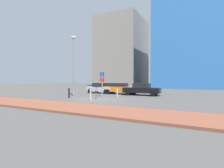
# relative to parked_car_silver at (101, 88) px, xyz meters

# --- Properties ---
(ground_plane) EXTENTS (120.00, 120.00, 0.00)m
(ground_plane) POSITION_rel_parked_car_silver_xyz_m (3.72, -6.90, -0.76)
(ground_plane) COLOR #4C4947
(sidewalk_brick) EXTENTS (40.00, 3.24, 0.14)m
(sidewalk_brick) POSITION_rel_parked_car_silver_xyz_m (3.72, -12.12, -0.69)
(sidewalk_brick) COLOR brown
(sidewalk_brick) RESTS_ON ground
(parked_car_silver) EXTENTS (3.96, 2.00, 1.46)m
(parked_car_silver) POSITION_rel_parked_car_silver_xyz_m (0.00, 0.00, 0.00)
(parked_car_silver) COLOR #B7BABF
(parked_car_silver) RESTS_ON ground
(parked_car_orange) EXTENTS (4.64, 2.02, 1.47)m
(parked_car_orange) POSITION_rel_parked_car_silver_xyz_m (3.06, 0.05, 0.02)
(parked_car_orange) COLOR orange
(parked_car_orange) RESTS_ON ground
(parked_car_black) EXTENTS (4.62, 2.05, 1.51)m
(parked_car_black) POSITION_rel_parked_car_silver_xyz_m (6.21, -0.49, 0.01)
(parked_car_black) COLOR black
(parked_car_black) RESTS_ON ground
(parking_sign_post) EXTENTS (0.60, 0.10, 2.86)m
(parking_sign_post) POSITION_rel_parked_car_silver_xyz_m (2.72, -4.27, 1.04)
(parking_sign_post) COLOR gray
(parking_sign_post) RESTS_ON ground
(parking_meter) EXTENTS (0.18, 0.14, 1.45)m
(parking_meter) POSITION_rel_parked_car_silver_xyz_m (3.29, -6.43, 0.18)
(parking_meter) COLOR #4C4C51
(parking_meter) RESTS_ON ground
(street_lamp) EXTENTS (0.70, 0.36, 7.08)m
(street_lamp) POSITION_rel_parked_car_silver_xyz_m (-0.68, -5.15, 3.40)
(street_lamp) COLOR gray
(street_lamp) RESTS_ON ground
(traffic_bollard_near) EXTENTS (0.18, 0.18, 1.04)m
(traffic_bollard_near) POSITION_rel_parked_car_silver_xyz_m (0.12, -6.88, -0.24)
(traffic_bollard_near) COLOR black
(traffic_bollard_near) RESTS_ON ground
(traffic_bollard_mid) EXTENTS (0.16, 0.16, 1.06)m
(traffic_bollard_mid) POSITION_rel_parked_car_silver_xyz_m (3.66, -7.97, -0.23)
(traffic_bollard_mid) COLOR #B7B7BC
(traffic_bollard_mid) RESTS_ON ground
(traffic_bollard_far) EXTENTS (0.15, 0.15, 0.97)m
(traffic_bollard_far) POSITION_rel_parked_car_silver_xyz_m (4.52, -4.04, -0.27)
(traffic_bollard_far) COLOR #B7B7BC
(traffic_bollard_far) RESTS_ON ground
(building_colorful_midrise) EXTENTS (18.93, 13.94, 25.06)m
(building_colorful_midrise) POSITION_rel_parked_car_silver_xyz_m (12.43, 22.95, 11.77)
(building_colorful_midrise) COLOR #3372BF
(building_colorful_midrise) RESTS_ON ground
(building_under_construction) EXTENTS (12.89, 15.06, 20.61)m
(building_under_construction) POSITION_rel_parked_car_silver_xyz_m (-9.33, 28.66, 9.55)
(building_under_construction) COLOR gray
(building_under_construction) RESTS_ON ground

